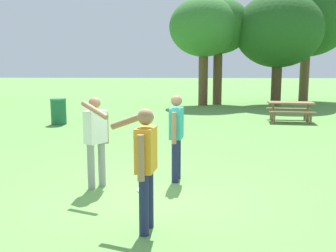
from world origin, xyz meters
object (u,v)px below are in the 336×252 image
Objects in this scene: person_catcher at (145,161)px; tree_far_right at (218,27)px; person_thrower at (176,132)px; tree_broad_center at (204,28)px; picnic_table_near at (290,107)px; trash_can_beside_table at (59,111)px; tree_back_left at (307,21)px; person_bystander at (96,135)px; tree_slender_mid at (279,31)px; frisbee at (144,190)px.

person_catcher is 17.56m from tree_far_right.
tree_broad_center is (1.17, 14.18, 3.22)m from person_thrower.
tree_far_right reaches higher than person_thrower.
picnic_table_near is 8.86m from trash_can_beside_table.
tree_far_right is 5.79m from tree_back_left.
person_thrower reaches higher than picnic_table_near.
person_bystander is at bearing -117.06° from tree_back_left.
person_catcher is 0.88× the size of picnic_table_near.
tree_slender_mid is (9.71, 7.44, 3.53)m from trash_can_beside_table.
picnic_table_near is 0.27× the size of tree_back_left.
tree_slender_mid is (4.01, 0.17, -0.16)m from tree_broad_center.
picnic_table_near is 10.25m from tree_back_left.
tree_back_left is (3.14, 8.80, 4.20)m from picnic_table_near.
person_thrower is at bearing -56.77° from trash_can_beside_table.
person_thrower is 8.27m from trash_can_beside_table.
tree_far_right is 0.97× the size of tree_slender_mid.
tree_broad_center reaches higher than frisbee.
tree_back_left is at bearing 66.15° from person_thrower.
person_catcher reaches higher than frisbee.
person_catcher is 2.08m from person_bystander.
frisbee is 9.89m from picnic_table_near.
tree_slender_mid reaches higher than tree_broad_center.
picnic_table_near is at bearing -98.13° from tree_slender_mid.
person_thrower is 1.71× the size of trash_can_beside_table.
tree_far_right is (2.00, 14.79, 3.31)m from person_thrower.
person_bystander reaches higher than frisbee.
person_catcher is at bearing -114.27° from picnic_table_near.
trash_can_beside_table is 16.07m from tree_back_left.
person_catcher is at bearing -97.86° from tree_far_right.
tree_slender_mid is at bearing 69.08° from frisbee.
person_catcher is at bearing -65.64° from trash_can_beside_table.
tree_back_left is (6.25, 2.59, 0.60)m from tree_broad_center.
person_catcher is at bearing -112.18° from tree_back_left.
person_thrower is at bearing 19.51° from person_bystander.
person_catcher is at bearing -83.51° from frisbee.
tree_back_left is (5.42, 1.98, 0.52)m from tree_far_right.
frisbee is at bearing 96.49° from person_catcher.
tree_slender_mid reaches higher than picnic_table_near.
tree_far_right is at bearing 82.14° from person_catcher.
tree_far_right reaches higher than trash_can_beside_table.
person_bystander is 15.24m from tree_broad_center.
person_thrower reaches higher than frisbee.
tree_broad_center reaches higher than person_bystander.
tree_back_left is (7.42, 16.77, 3.82)m from person_thrower.
tree_back_left is at bearing 22.54° from tree_broad_center.
person_thrower is 0.28× the size of tree_broad_center.
frisbee is at bearing -114.57° from tree_back_left.
tree_back_left is at bearing 67.82° from person_catcher.
person_catcher is 17.80m from tree_slender_mid.
person_thrower is 0.88× the size of picnic_table_near.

